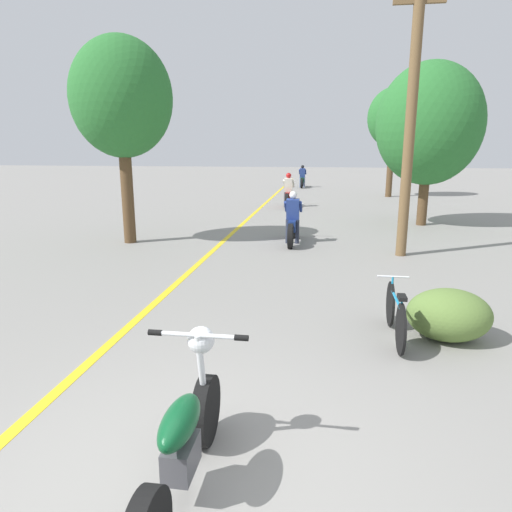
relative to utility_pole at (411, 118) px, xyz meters
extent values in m
plane|color=gray|center=(-2.90, -8.35, -3.18)|extent=(120.00, 120.00, 0.00)
cube|color=yellow|center=(-4.60, 3.65, -3.17)|extent=(0.14, 48.00, 0.01)
cylinder|color=brown|center=(0.00, 0.00, -0.09)|extent=(0.24, 0.24, 6.17)
cube|color=brown|center=(0.00, 0.00, 2.40)|extent=(1.10, 0.10, 0.12)
cylinder|color=#513A23|center=(1.37, 4.70, -2.07)|extent=(0.32, 0.32, 2.20)
ellipsoid|color=#286B2D|center=(1.37, 4.70, 0.09)|extent=(3.35, 3.02, 3.86)
cylinder|color=#513A23|center=(1.47, 13.90, -1.57)|extent=(0.32, 0.32, 3.21)
ellipsoid|color=#286B2D|center=(1.47, 13.90, 0.86)|extent=(2.60, 2.34, 2.99)
cylinder|color=#513A23|center=(-7.09, 0.50, -1.70)|extent=(0.32, 0.32, 2.94)
ellipsoid|color=#286B2D|center=(-7.09, 0.50, 0.60)|extent=(2.63, 2.37, 3.03)
ellipsoid|color=#5B7A38|center=(-0.16, -5.03, -2.83)|extent=(1.10, 0.88, 0.70)
cylinder|color=black|center=(-2.81, -7.66, -2.87)|extent=(0.12, 0.61, 0.61)
ellipsoid|color=#0C4723|center=(-2.81, -8.35, -2.54)|extent=(0.24, 0.65, 0.24)
cube|color=#4C4C51|center=(-2.81, -8.35, -2.82)|extent=(0.20, 0.36, 0.24)
cylinder|color=silver|center=(-2.81, -7.75, -2.49)|extent=(0.06, 0.23, 0.79)
cylinder|color=silver|center=(-2.81, -7.84, -2.10)|extent=(0.71, 0.04, 0.04)
cylinder|color=black|center=(-3.16, -7.84, -2.10)|extent=(0.11, 0.05, 0.05)
cylinder|color=black|center=(-2.46, -7.84, -2.10)|extent=(0.11, 0.05, 0.05)
sphere|color=silver|center=(-2.81, -7.75, -2.18)|extent=(0.23, 0.23, 0.23)
cylinder|color=black|center=(-2.69, 1.79, -2.85)|extent=(0.12, 0.64, 0.64)
cylinder|color=black|center=(-2.69, 0.38, -2.85)|extent=(0.12, 0.64, 0.64)
cube|color=navy|center=(-2.69, 1.09, -2.67)|extent=(0.20, 0.90, 0.28)
cylinder|color=silver|center=(-2.69, 1.69, -2.18)|extent=(0.50, 0.03, 0.03)
cylinder|color=#282D3D|center=(-2.82, 1.04, -2.86)|extent=(0.11, 0.11, 0.64)
cylinder|color=#282D3D|center=(-2.56, 1.04, -2.86)|extent=(0.11, 0.11, 0.64)
cube|color=navy|center=(-2.69, 1.07, -2.26)|extent=(0.34, 0.28, 0.58)
cylinder|color=navy|center=(-2.89, 1.23, -2.20)|extent=(0.08, 0.45, 0.35)
cylinder|color=navy|center=(-2.49, 1.23, -2.20)|extent=(0.08, 0.45, 0.35)
sphere|color=white|center=(-2.69, 1.11, -1.88)|extent=(0.20, 0.20, 0.20)
cylinder|color=black|center=(-3.43, 9.54, -2.84)|extent=(0.12, 0.67, 0.67)
cylinder|color=black|center=(-3.43, 8.05, -2.84)|extent=(0.12, 0.67, 0.67)
cube|color=maroon|center=(-3.43, 8.80, -2.66)|extent=(0.20, 0.95, 0.28)
cylinder|color=silver|center=(-3.43, 9.44, -2.16)|extent=(0.50, 0.03, 0.03)
cylinder|color=#38383D|center=(-3.56, 8.75, -2.85)|extent=(0.11, 0.11, 0.65)
cylinder|color=#38383D|center=(-3.30, 8.75, -2.85)|extent=(0.11, 0.11, 0.65)
cube|color=silver|center=(-3.43, 8.78, -2.23)|extent=(0.34, 0.28, 0.62)
cylinder|color=silver|center=(-3.63, 8.94, -2.17)|extent=(0.08, 0.49, 0.37)
cylinder|color=silver|center=(-3.23, 8.94, -2.17)|extent=(0.08, 0.49, 0.37)
sphere|color=#B21919|center=(-3.43, 8.82, -1.81)|extent=(0.23, 0.23, 0.23)
cylinder|color=black|center=(-3.35, 19.86, -2.85)|extent=(0.12, 0.65, 0.65)
cylinder|color=black|center=(-3.35, 18.46, -2.85)|extent=(0.12, 0.65, 0.65)
cube|color=#0C4723|center=(-3.35, 19.16, -2.67)|extent=(0.20, 0.89, 0.28)
cylinder|color=silver|center=(-3.35, 19.76, -2.18)|extent=(0.50, 0.03, 0.03)
cylinder|color=slate|center=(-3.48, 19.11, -2.85)|extent=(0.11, 0.11, 0.64)
cylinder|color=slate|center=(-3.22, 19.11, -2.85)|extent=(0.11, 0.11, 0.64)
cube|color=navy|center=(-3.35, 19.14, -2.24)|extent=(0.34, 0.28, 0.60)
cylinder|color=navy|center=(-3.55, 19.30, -2.18)|extent=(0.08, 0.47, 0.37)
cylinder|color=navy|center=(-3.15, 19.30, -2.18)|extent=(0.08, 0.47, 0.37)
sphere|color=black|center=(-3.35, 19.18, -1.85)|extent=(0.21, 0.21, 0.21)
cylinder|color=black|center=(-0.86, -4.62, -2.85)|extent=(0.04, 0.65, 0.65)
cylinder|color=black|center=(-0.86, -5.58, -2.85)|extent=(0.04, 0.65, 0.65)
cylinder|color=#197FB2|center=(-0.86, -5.10, -2.62)|extent=(0.04, 0.77, 0.04)
cylinder|color=#197FB2|center=(-0.86, -5.50, -2.66)|extent=(0.03, 0.03, 0.39)
cube|color=black|center=(-0.86, -5.50, -2.46)|extent=(0.10, 0.20, 0.05)
cylinder|color=#197FB2|center=(-0.86, -4.67, -2.64)|extent=(0.03, 0.03, 0.42)
cylinder|color=silver|center=(-0.86, -4.67, -2.43)|extent=(0.44, 0.03, 0.03)
camera|label=1|loc=(-1.85, -11.10, -0.65)|focal=32.00mm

